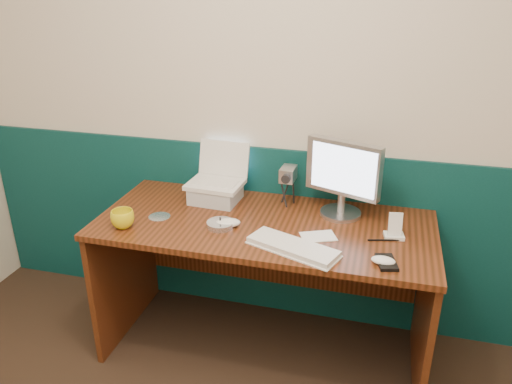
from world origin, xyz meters
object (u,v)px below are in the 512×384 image
(mug, at_px, (123,219))
(keyboard, at_px, (293,248))
(camcorder, at_px, (288,186))
(laptop, at_px, (215,165))
(desk, at_px, (264,288))
(monitor, at_px, (343,180))

(mug, bearing_deg, keyboard, -0.35)
(camcorder, bearing_deg, laptop, -168.98)
(laptop, xyz_separation_m, camcorder, (0.37, 0.06, -0.10))
(mug, xyz_separation_m, camcorder, (0.69, 0.45, 0.06))
(desk, bearing_deg, mug, -160.71)
(monitor, xyz_separation_m, mug, (-0.97, -0.40, -0.14))
(laptop, bearing_deg, camcorder, 11.89)
(desk, xyz_separation_m, monitor, (0.34, 0.18, 0.56))
(monitor, distance_m, camcorder, 0.29)
(monitor, height_order, camcorder, monitor)
(monitor, bearing_deg, desk, -132.13)
(keyboard, bearing_deg, mug, -159.78)
(keyboard, distance_m, camcorder, 0.48)
(mug, bearing_deg, desk, 19.29)
(laptop, xyz_separation_m, keyboard, (0.49, -0.40, -0.19))
(laptop, distance_m, keyboard, 0.66)
(monitor, bearing_deg, laptop, -159.30)
(mug, bearing_deg, monitor, 22.24)
(mug, distance_m, camcorder, 0.82)
(mug, bearing_deg, laptop, 50.95)
(desk, bearing_deg, camcorder, 74.01)
(monitor, relative_size, camcorder, 1.87)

